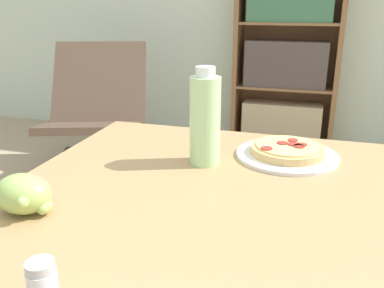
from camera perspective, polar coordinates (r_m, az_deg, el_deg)
dining_table at (r=0.90m, az=13.85°, el=-13.87°), size 1.27×0.95×0.76m
pizza_on_plate at (r=1.11m, az=13.21°, el=-1.10°), size 0.27×0.27×0.04m
grape_bunch at (r=0.86m, az=-22.54°, el=-6.56°), size 0.12×0.09×0.08m
drink_bottle at (r=1.01m, az=1.83°, el=3.49°), size 0.08×0.08×0.25m
salt_shaker at (r=0.61m, az=-20.24°, el=-17.92°), size 0.04×0.04×0.07m
lounge_chair_near at (r=2.94m, az=-13.04°, el=1.68°), size 0.84×0.93×0.88m
bookshelf at (r=3.33m, az=13.06°, el=11.25°), size 0.80×0.29×1.51m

